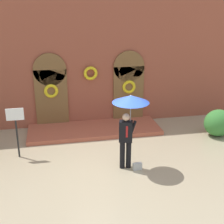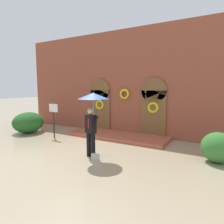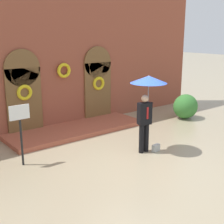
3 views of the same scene
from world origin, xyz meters
The scene contains 6 objects.
ground_plane centered at (0.00, 0.00, 0.00)m, with size 80.00×80.00×0.00m, color tan.
building_facade centered at (0.00, 4.15, 2.68)m, with size 14.00×2.30×5.60m.
person_with_umbrella centered at (0.64, 0.03, 1.91)m, with size 1.10×1.10×2.36m.
handbag centered at (0.88, -0.17, 0.11)m, with size 0.28×0.12×0.22m, color #B7B7B2.
sign_post centered at (-2.78, 1.41, 1.16)m, with size 0.56×0.06×1.72m.
shrub_right centered at (4.63, 1.73, 0.52)m, with size 1.11×0.97×1.05m, color #387A33.
Camera 1 is at (-1.55, -8.38, 4.96)m, focal length 50.00 mm.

